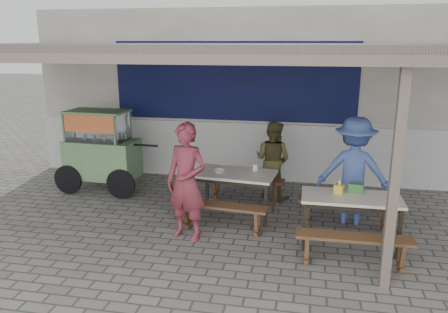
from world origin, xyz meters
The scene contains 17 objects.
ground centered at (0.00, 0.00, 0.00)m, with size 60.00×60.00×0.00m, color slate.
back_wall centered at (0.00, 3.58, 1.72)m, with size 9.00×1.28×3.50m.
warung_roof centered at (0.02, 0.90, 2.71)m, with size 9.00×4.21×2.81m.
table_left centered at (0.21, 0.91, 0.67)m, with size 1.39×0.90×0.75m.
bench_left_street centered at (0.13, 0.21, 0.34)m, with size 1.44×0.43×0.45m.
bench_left_wall centered at (0.28, 1.62, 0.34)m, with size 1.44×0.43×0.45m.
table_right centered at (2.00, 0.11, 0.67)m, with size 1.37×0.68×0.75m.
bench_right_street centered at (2.01, -0.55, 0.34)m, with size 1.47×0.29×0.45m.
bench_right_wall centered at (2.00, 0.78, 0.34)m, with size 1.47×0.29×0.45m.
vendor_cart centered at (-2.55, 1.69, 0.86)m, with size 2.01×0.84×1.58m.
patron_street_side centered at (-0.33, -0.08, 0.87)m, with size 0.64×0.42×1.74m, color maroon.
patron_wall_side centered at (0.75, 1.92, 0.73)m, with size 0.71×0.55×1.46m, color #4D4726.
patron_right_table centered at (2.10, 1.00, 0.86)m, with size 1.12×0.64×1.73m, color #435AA2.
tissue_box centered at (1.84, 0.21, 0.81)m, with size 0.13×0.13×0.13m, color gold.
donation_box centered at (2.07, 0.29, 0.82)m, with size 0.20×0.14×0.14m, color #326F31.
condiment_jar centered at (0.52, 1.13, 0.80)m, with size 0.09×0.09×0.10m, color silver.
condiment_bowl centered at (-0.04, 0.90, 0.77)m, with size 0.17×0.17×0.04m, color white.
Camera 1 is at (1.37, -5.87, 2.84)m, focal length 35.00 mm.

